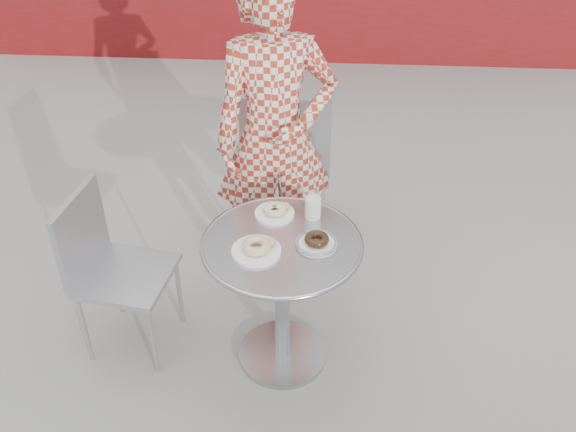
# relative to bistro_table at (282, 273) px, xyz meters

# --- Properties ---
(ground) EXTENTS (60.00, 60.00, 0.00)m
(ground) POSITION_rel_bistro_table_xyz_m (0.00, -0.01, -0.53)
(ground) COLOR #9D9A95
(ground) RESTS_ON ground
(bistro_table) EXTENTS (0.69, 0.69, 0.70)m
(bistro_table) POSITION_rel_bistro_table_xyz_m (0.00, 0.00, 0.00)
(bistro_table) COLOR #B9BABE
(bistro_table) RESTS_ON ground
(chair_far) EXTENTS (0.46, 0.47, 0.97)m
(chair_far) POSITION_rel_bistro_table_xyz_m (-0.04, 0.96, -0.23)
(chair_far) COLOR #ABADB2
(chair_far) RESTS_ON ground
(chair_left) EXTENTS (0.45, 0.45, 0.82)m
(chair_left) POSITION_rel_bistro_table_xyz_m (-0.73, 0.06, -0.27)
(chair_left) COLOR #ABADB2
(chair_left) RESTS_ON ground
(seated_person) EXTENTS (0.68, 0.54, 1.66)m
(seated_person) POSITION_rel_bistro_table_xyz_m (-0.08, 0.65, 0.30)
(seated_person) COLOR #A82D19
(seated_person) RESTS_ON ground
(plate_far) EXTENTS (0.17, 0.17, 0.05)m
(plate_far) POSITION_rel_bistro_table_xyz_m (-0.04, 0.20, 0.19)
(plate_far) COLOR white
(plate_far) RESTS_ON bistro_table
(plate_near) EXTENTS (0.20, 0.20, 0.05)m
(plate_near) POSITION_rel_bistro_table_xyz_m (-0.10, -0.07, 0.19)
(plate_near) COLOR white
(plate_near) RESTS_ON bistro_table
(plate_checker) EXTENTS (0.18, 0.18, 0.05)m
(plate_checker) POSITION_rel_bistro_table_xyz_m (0.14, -0.01, 0.18)
(plate_checker) COLOR white
(plate_checker) RESTS_ON bistro_table
(milk_cup) EXTENTS (0.08, 0.08, 0.12)m
(milk_cup) POSITION_rel_bistro_table_xyz_m (0.12, 0.19, 0.23)
(milk_cup) COLOR white
(milk_cup) RESTS_ON bistro_table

